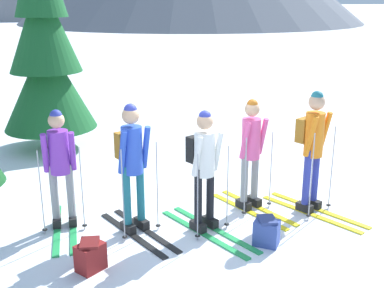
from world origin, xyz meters
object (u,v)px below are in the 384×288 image
(skier_in_white, at_px, (204,165))
(skier_in_orange, at_px, (313,144))
(skier_in_purple, at_px, (60,164))
(pine_tree_mid, at_px, (45,48))
(backpack_on_snow_front, at_px, (90,256))
(skier_in_blue, at_px, (132,160))
(backpack_on_snow_beside, at_px, (267,232))
(skier_in_pink, at_px, (251,150))

(skier_in_white, distance_m, skier_in_orange, 1.75)
(skier_in_purple, height_order, skier_in_orange, skier_in_orange)
(pine_tree_mid, height_order, backpack_on_snow_front, pine_tree_mid)
(pine_tree_mid, xyz_separation_m, backpack_on_snow_front, (1.26, -5.07, -1.94))
(skier_in_blue, bearing_deg, pine_tree_mid, 113.39)
(skier_in_orange, bearing_deg, skier_in_blue, -172.04)
(backpack_on_snow_front, height_order, backpack_on_snow_beside, same)
(backpack_on_snow_beside, bearing_deg, skier_in_purple, 162.84)
(skier_in_pink, height_order, backpack_on_snow_front, skier_in_pink)
(skier_in_pink, distance_m, pine_tree_mid, 5.15)
(skier_in_white, relative_size, pine_tree_mid, 0.37)
(skier_in_orange, xyz_separation_m, pine_tree_mid, (-4.42, 3.73, 1.07))
(skier_in_white, xyz_separation_m, skier_in_pink, (0.80, 0.62, -0.02))
(backpack_on_snow_front, bearing_deg, backpack_on_snow_beside, 9.19)
(skier_in_orange, xyz_separation_m, backpack_on_snow_beside, (-0.92, -0.98, -0.88))
(skier_in_blue, xyz_separation_m, backpack_on_snow_front, (-0.52, -0.97, -0.85))
(skier_in_blue, distance_m, backpack_on_snow_front, 1.39)
(skier_in_pink, height_order, backpack_on_snow_beside, skier_in_pink)
(skier_in_pink, bearing_deg, skier_in_orange, -11.31)
(skier_in_orange, distance_m, backpack_on_snow_front, 3.55)
(backpack_on_snow_front, bearing_deg, skier_in_white, 31.11)
(skier_in_pink, bearing_deg, backpack_on_snow_beside, -91.76)
(skier_in_purple, distance_m, backpack_on_snow_beside, 2.95)
(skier_in_white, bearing_deg, skier_in_blue, 175.58)
(skier_in_blue, bearing_deg, skier_in_purple, 166.69)
(skier_in_purple, bearing_deg, skier_in_pink, 6.49)
(backpack_on_snow_front, bearing_deg, skier_in_orange, 22.94)
(skier_in_pink, bearing_deg, skier_in_purple, -173.51)
(skier_in_blue, distance_m, skier_in_pink, 1.85)
(pine_tree_mid, relative_size, backpack_on_snow_beside, 11.77)
(skier_in_blue, xyz_separation_m, skier_in_pink, (1.77, 0.55, -0.10))
(skier_in_purple, relative_size, skier_in_orange, 0.92)
(skier_in_white, relative_size, backpack_on_snow_front, 4.35)
(pine_tree_mid, bearing_deg, skier_in_white, -56.71)
(skier_in_purple, relative_size, skier_in_pink, 0.99)
(skier_in_pink, bearing_deg, pine_tree_mid, 134.93)
(skier_in_orange, bearing_deg, skier_in_purple, -177.85)
(skier_in_blue, height_order, backpack_on_snow_beside, skier_in_blue)
(skier_in_white, height_order, skier_in_orange, skier_in_orange)
(skier_in_blue, bearing_deg, skier_in_white, -4.42)
(skier_in_purple, xyz_separation_m, pine_tree_mid, (-0.78, 3.86, 1.19))
(skier_in_pink, relative_size, skier_in_orange, 0.93)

